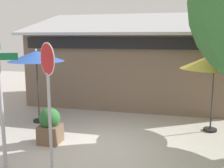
% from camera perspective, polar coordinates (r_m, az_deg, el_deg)
% --- Properties ---
extents(ground_plane, '(28.00, 28.00, 0.10)m').
position_cam_1_polar(ground_plane, '(7.96, -1.35, -13.33)').
color(ground_plane, '#ADA8A0').
extents(cafe_building, '(9.15, 4.74, 4.36)m').
position_cam_1_polar(cafe_building, '(12.82, 3.51, 3.80)').
color(cafe_building, '#705B4C').
rests_on(cafe_building, ground).
extents(street_sign_post, '(0.78, 0.83, 3.00)m').
position_cam_1_polar(street_sign_post, '(6.61, -22.88, -1.84)').
color(street_sign_post, '#A8AAB2').
rests_on(street_sign_post, ground).
extents(stop_sign, '(0.58, 0.47, 3.01)m').
position_cam_1_polar(stop_sign, '(6.08, -13.53, -0.07)').
color(stop_sign, '#A8AAB2').
rests_on(stop_sign, ground).
extents(patio_umbrella_royal_blue_left, '(1.98, 1.98, 2.70)m').
position_cam_1_polar(patio_umbrella_royal_blue_left, '(9.86, -16.00, 5.63)').
color(patio_umbrella_royal_blue_left, black).
rests_on(patio_umbrella_royal_blue_left, ground).
extents(patio_umbrella_mustard_center, '(2.16, 2.16, 2.66)m').
position_cam_1_polar(patio_umbrella_mustard_center, '(9.14, 21.22, 4.47)').
color(patio_umbrella_mustard_center, black).
rests_on(patio_umbrella_mustard_center, ground).
extents(sidewalk_planter, '(0.61, 0.61, 1.07)m').
position_cam_1_polar(sidewalk_planter, '(8.12, -13.20, -8.68)').
color(sidewalk_planter, brown).
rests_on(sidewalk_planter, ground).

